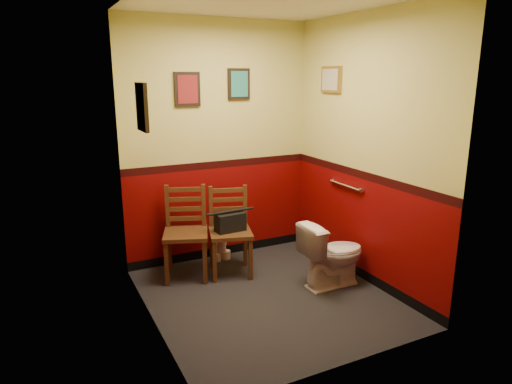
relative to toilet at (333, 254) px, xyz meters
The scene contains 17 objects.
floor 0.80m from the toilet, behind, with size 2.20×2.40×0.00m, color black.
ceiling 2.47m from the toilet, behind, with size 2.20×2.40×0.00m, color silver.
wall_back 1.76m from the toilet, 119.94° to the left, with size 2.20×2.70×0.00m, color #5A0405.
wall_front 1.69m from the toilet, 122.05° to the right, with size 2.20×2.70×0.00m, color #5A0405.
wall_left 2.08m from the toilet, behind, with size 2.40×2.70×0.00m, color #5A0405.
wall_right 1.09m from the toilet, ahead, with size 2.40×2.70×0.00m, color #5A0405.
grab_bar 0.77m from the toilet, 40.66° to the left, with size 0.05×0.56×0.06m.
framed_print_back_a 2.30m from the toilet, 131.03° to the left, with size 0.28×0.04×0.36m.
framed_print_back_b 2.12m from the toilet, 110.92° to the left, with size 0.26×0.04×0.34m.
framed_print_left 2.36m from the toilet, behind, with size 0.04×0.30×0.38m.
framed_print_right 1.87m from the toilet, 61.06° to the left, with size 0.04×0.34×0.28m.
toilet is the anchor object (origin of this frame).
toilet_brush 0.35m from the toilet, ahead, with size 0.10×0.10×0.37m.
chair_left 1.55m from the toilet, 144.69° to the left, with size 0.58×0.58×0.97m.
chair_right 1.11m from the toilet, 137.02° to the left, with size 0.55×0.55×0.94m.
handbag 1.12m from the toilet, 139.02° to the left, with size 0.32×0.17×0.23m.
tp_stack 1.36m from the toilet, 124.88° to the left, with size 0.23×0.14×0.30m.
Camera 1 is at (-1.90, -3.57, 2.09)m, focal length 32.00 mm.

